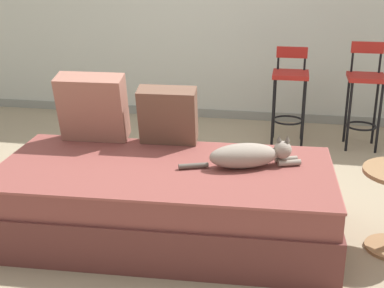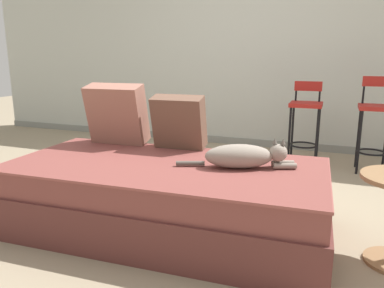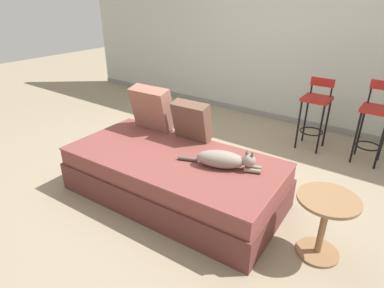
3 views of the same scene
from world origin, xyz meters
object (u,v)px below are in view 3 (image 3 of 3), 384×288
(throw_pillow_corner, at_px, (152,108))
(bar_stool_by_doorway, at_px, (375,118))
(cat, at_px, (224,160))
(throw_pillow_middle, at_px, (192,121))
(side_table, at_px, (325,218))
(couch, at_px, (173,176))
(bar_stool_near_window, at_px, (316,108))

(throw_pillow_corner, distance_m, bar_stool_by_doorway, 2.50)
(throw_pillow_corner, relative_size, cat, 0.66)
(throw_pillow_middle, xyz_separation_m, side_table, (1.45, -0.34, -0.33))
(couch, distance_m, bar_stool_near_window, 2.07)
(bar_stool_near_window, bearing_deg, throw_pillow_corner, -130.07)
(couch, xyz_separation_m, throw_pillow_corner, (-0.58, 0.38, 0.46))
(bar_stool_near_window, bearing_deg, bar_stool_by_doorway, 0.09)
(couch, bearing_deg, bar_stool_near_window, 69.53)
(bar_stool_by_doorway, distance_m, side_table, 1.87)
(throw_pillow_corner, distance_m, cat, 1.13)
(bar_stool_near_window, bearing_deg, cat, -96.80)
(cat, relative_size, bar_stool_near_window, 0.83)
(couch, distance_m, side_table, 1.38)
(cat, relative_size, side_table, 1.42)
(couch, distance_m, throw_pillow_middle, 0.59)
(cat, xyz_separation_m, side_table, (0.88, -0.02, -0.20))
(throw_pillow_corner, xyz_separation_m, cat, (1.08, -0.29, -0.16))
(throw_pillow_middle, height_order, side_table, throw_pillow_middle)
(throw_pillow_corner, xyz_separation_m, bar_stool_near_window, (1.30, 1.55, -0.16))
(throw_pillow_corner, height_order, bar_stool_by_doorway, bar_stool_by_doorway)
(cat, xyz_separation_m, bar_stool_by_doorway, (0.88, 1.83, 0.01))
(throw_pillow_corner, xyz_separation_m, bar_stool_by_doorway, (1.96, 1.55, -0.15))
(throw_pillow_middle, bearing_deg, bar_stool_near_window, 62.67)
(throw_pillow_middle, bearing_deg, couch, -80.11)
(couch, xyz_separation_m, side_table, (1.38, 0.06, 0.10))
(throw_pillow_middle, xyz_separation_m, bar_stool_near_window, (0.79, 1.52, -0.13))
(couch, relative_size, bar_stool_by_doorway, 2.23)
(couch, height_order, side_table, side_table)
(couch, relative_size, side_table, 4.10)
(throw_pillow_middle, bearing_deg, throw_pillow_corner, -177.41)
(couch, height_order, bar_stool_near_window, bar_stool_near_window)
(bar_stool_near_window, relative_size, bar_stool_by_doorway, 0.93)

